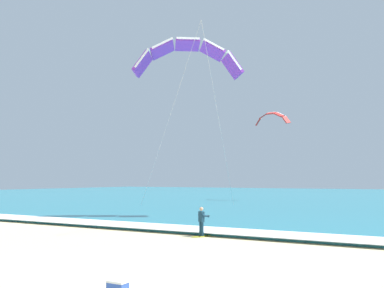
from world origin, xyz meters
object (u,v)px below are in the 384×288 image
Objects in this scene: surfboard at (201,236)px; cooler_box at (118,287)px; kitesurfer at (202,220)px; kite_primary at (188,55)px; kite_distant at (272,117)px.

surfboard is 12.70m from cooler_box.
kite_primary is (-6.19, 9.11, 12.94)m from kitesurfer.
surfboard is 0.86× the size of kitesurfer.
kitesurfer is 12.73m from cooler_box.
surfboard is 0.91m from kitesurfer.
cooler_box is (13.06, -51.85, -12.36)m from kite_distant.
kitesurfer is 42.41m from kite_distant.
cooler_box is (9.94, -21.25, -13.67)m from kite_primary.
kite_distant is at bearing 103.17° from surfboard.
kite_primary is 24.22× the size of cooler_box.
cooler_box reaches higher than surfboard.
kitesurfer reaches higher than surfboard.
kite_primary is 30.79m from kite_distant.
cooler_box is at bearing -72.81° from kitesurfer.
cooler_box is (3.76, -12.14, -0.74)m from kitesurfer.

